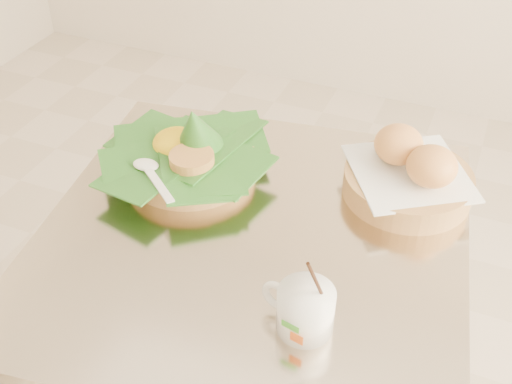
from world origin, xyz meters
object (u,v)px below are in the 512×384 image
at_px(cafe_table, 252,320).
at_px(bread_basket, 410,175).
at_px(rice_basket, 189,153).
at_px(coffee_mug, 304,308).

bearing_deg(cafe_table, bread_basket, 43.59).
bearing_deg(bread_basket, rice_basket, -167.39).
bearing_deg(cafe_table, coffee_mug, -46.79).
relative_size(rice_basket, coffee_mug, 2.17).
distance_m(rice_basket, coffee_mug, 0.42).
bearing_deg(bread_basket, coffee_mug, -101.22).
distance_m(cafe_table, bread_basket, 0.40).
bearing_deg(coffee_mug, cafe_table, 133.21).
height_order(cafe_table, coffee_mug, coffee_mug).
xyz_separation_m(cafe_table, coffee_mug, (0.14, -0.15, 0.26)).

